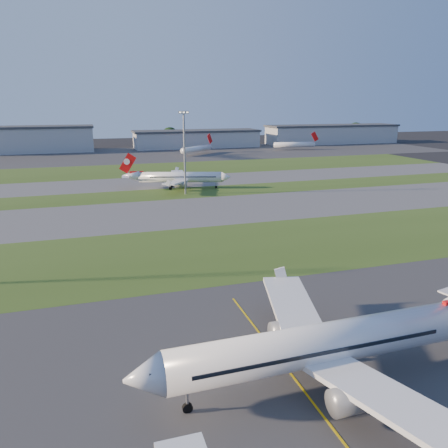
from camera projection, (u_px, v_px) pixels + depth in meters
name	position (u px, v px, depth m)	size (l,w,h in m)	color
grass_strip_a	(172.00, 255.00, 83.67)	(300.00, 34.00, 0.01)	#334C19
taxiway_a	(148.00, 215.00, 114.02)	(300.00, 32.00, 0.01)	#515154
grass_strip_b	(137.00, 196.00, 137.02)	(300.00, 18.00, 0.01)	#334C19
taxiway_b	(130.00, 184.00, 157.26)	(300.00, 26.00, 0.01)	#515154
grass_strip_c	(123.00, 171.00, 187.61)	(300.00, 40.00, 0.01)	#334C19
apron_far	(114.00, 155.00, 242.81)	(400.00, 80.00, 0.01)	#333335
yellow_line	(344.00, 444.00, 37.27)	(0.25, 60.00, 0.02)	gold
airliner_parked	(327.00, 344.00, 44.31)	(40.97, 34.78, 12.79)	white
airliner_taxiing	(180.00, 177.00, 147.92)	(33.61, 28.28, 10.78)	white
mini_jet_near	(197.00, 149.00, 245.69)	(23.00, 19.75, 9.48)	white
mini_jet_far	(295.00, 144.00, 270.69)	(28.52, 7.10, 9.48)	white
light_mast_centre	(184.00, 147.00, 135.52)	(3.20, 0.70, 25.80)	gray
hangar_west	(31.00, 139.00, 255.46)	(71.40, 23.00, 15.20)	#97999F
hangar_east	(197.00, 139.00, 284.66)	(81.60, 23.00, 11.20)	#97999F
hangar_far_east	(332.00, 134.00, 313.06)	(96.90, 23.00, 13.20)	#97999F
tree_mid_west	(76.00, 140.00, 273.23)	(9.90, 9.90, 10.80)	black
tree_mid_east	(170.00, 136.00, 292.93)	(11.55, 11.55, 12.60)	black
tree_east	(274.00, 135.00, 312.76)	(10.45, 10.45, 11.40)	black
tree_far_east	(356.00, 131.00, 336.16)	(12.65, 12.65, 13.80)	black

